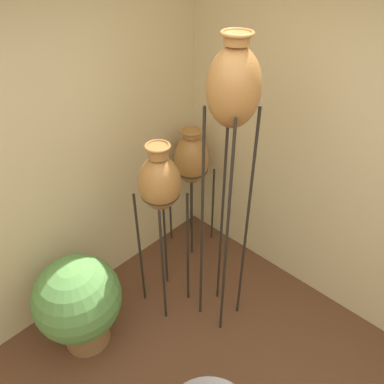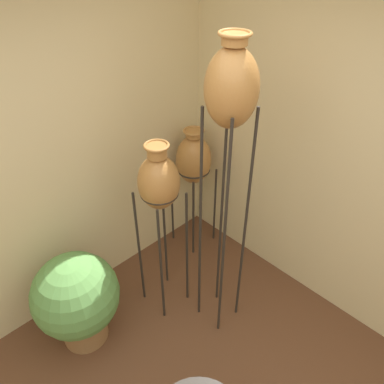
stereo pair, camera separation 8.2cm
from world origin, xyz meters
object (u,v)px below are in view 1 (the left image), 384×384
at_px(vase_stand_tall, 233,98).
at_px(potted_plant, 79,302).
at_px(vase_stand_medium, 160,185).
at_px(vase_stand_short, 191,160).

relative_size(vase_stand_tall, potted_plant, 2.78).
bearing_deg(potted_plant, vase_stand_medium, -12.91).
bearing_deg(vase_stand_medium, vase_stand_tall, -63.57).
bearing_deg(vase_stand_tall, potted_plant, 147.38).
xyz_separation_m(vase_stand_medium, potted_plant, (-0.71, 0.16, -0.76)).
bearing_deg(vase_stand_tall, vase_stand_medium, 116.43).
distance_m(vase_stand_short, potted_plant, 1.52).
bearing_deg(vase_stand_medium, potted_plant, 167.09).
bearing_deg(potted_plant, vase_stand_short, 8.61).
relative_size(vase_stand_tall, vase_stand_short, 1.80).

